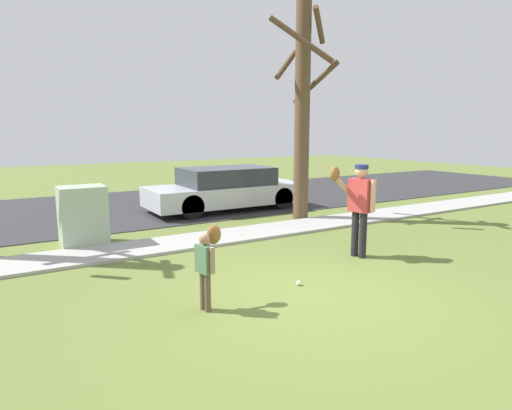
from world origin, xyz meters
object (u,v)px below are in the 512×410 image
Objects in this scene: person_child at (207,257)px; baseball at (299,283)px; parked_sedan_silver at (226,189)px; utility_cabinet at (83,216)px; street_tree_near at (302,107)px; person_adult at (358,200)px.

person_child reaches higher than baseball.
parked_sedan_silver is (3.49, 6.27, -0.07)m from person_child.
utility_cabinet is 5.84m from street_tree_near.
person_adult is at bearing -40.00° from utility_cabinet.
person_adult is 5.56m from parked_sedan_silver.
baseball is 0.06× the size of utility_cabinet.
parked_sedan_silver is (1.97, 6.21, 0.58)m from baseball.
person_child is 14.36× the size of baseball.
parked_sedan_silver is at bearing -104.50° from person_adult.
parked_sedan_silver is (0.17, 5.54, -0.44)m from person_adult.
street_tree_near is at bearing 52.94° from baseball.
utility_cabinet is at bearing 88.20° from person_child.
utility_cabinet is 0.26× the size of parked_sedan_silver.
parked_sedan_silver reaches higher than utility_cabinet.
baseball is (-1.80, -0.67, -1.02)m from person_adult.
utility_cabinet is 0.22× the size of street_tree_near.
person_adult is at bearing -0.36° from person_child.
person_adult is 2.18m from baseball.
baseball is 0.02× the size of parked_sedan_silver.
person_adult is 0.31× the size of street_tree_near.
person_child is 7.18m from parked_sedan_silver.
person_child is at bearing -79.02° from utility_cabinet.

